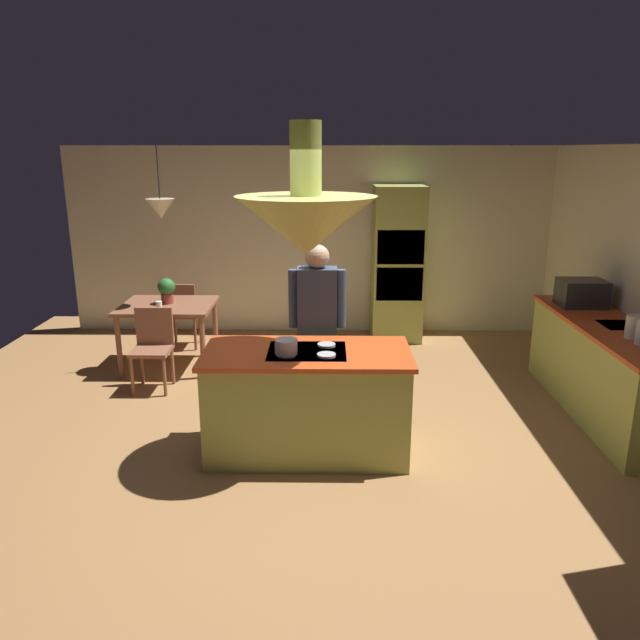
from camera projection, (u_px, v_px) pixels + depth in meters
ground at (308, 440)px, 5.37m from camera, size 8.16×8.16×0.00m
wall_back at (316, 241)px, 8.34m from camera, size 6.80×0.10×2.55m
kitchen_island at (307, 402)px, 5.05m from camera, size 1.71×0.84×0.93m
counter_run_right at (605, 369)px, 5.79m from camera, size 0.73×2.41×0.91m
oven_tower at (397, 264)px, 8.00m from camera, size 0.66×0.62×2.05m
dining_table at (168, 312)px, 7.04m from camera, size 1.06×0.90×0.76m
person_at_island at (317, 321)px, 5.58m from camera, size 0.53×0.22×1.68m
range_hood at (306, 222)px, 4.64m from camera, size 1.10×1.10×1.00m
pendant_light_over_table at (161, 209)px, 6.71m from camera, size 0.32×0.32×0.82m
chair_facing_island at (153, 343)px, 6.43m from camera, size 0.40×0.40×0.87m
chair_by_back_wall at (182, 311)px, 7.73m from camera, size 0.40×0.40×0.87m
potted_plant_on_table at (167, 289)px, 7.00m from camera, size 0.20×0.20×0.30m
cup_on_table at (159, 305)px, 6.78m from camera, size 0.07×0.07×0.09m
canister_sugar at (634, 327)px, 5.24m from camera, size 0.14×0.14×0.20m
microwave_on_counter at (582, 293)px, 6.31m from camera, size 0.46×0.36×0.28m
cooking_pot_on_cooktop at (286, 347)px, 4.78m from camera, size 0.18×0.18×0.12m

